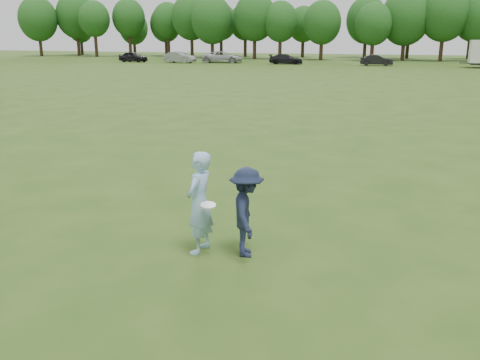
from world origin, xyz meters
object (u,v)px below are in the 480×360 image
Objects in this scene: car_a at (133,57)px; car_f at (376,60)px; defender at (247,212)px; car_d at (286,59)px; car_b at (179,57)px; car_c at (223,57)px; thrower at (199,203)px.

car_a reaches higher than car_f.
defender is 0.36× the size of car_d.
defender is 0.38× the size of car_a.
car_b is 0.81× the size of car_c.
thrower is 0.44× the size of car_a.
thrower is 68.36m from car_a.
car_d is at bearing -100.98° from car_c.
car_c is (5.73, 1.94, 0.03)m from car_b.
defender is at bearing -172.71° from car_d.
thrower is 0.45× the size of car_f.
defender is at bearing -142.61° from car_a.
car_c is at bearing -63.55° from car_b.
car_c reaches higher than car_b.
car_b is (-27.80, 58.88, -0.04)m from defender.
car_c is at bearing -75.53° from car_a.
car_b is at bearing -84.48° from car_a.
car_c reaches higher than car_d.
thrower reaches higher than car_a.
car_d is (9.19, -0.53, -0.14)m from car_c.
defender is 0.35× the size of car_b.
car_b is at bearing 87.76° from car_f.
car_b reaches higher than car_d.
car_f is at bearing -17.93° from defender.
car_a is (-34.30, 59.14, -0.21)m from thrower.
thrower is 64.53m from car_c.
car_a is 22.30m from car_d.
car_f is at bearing -94.95° from car_d.
car_c is (13.07, 1.80, 0.07)m from car_a.
thrower reaches higher than car_b.
car_c is at bearing 83.26° from car_f.
thrower is 1.16× the size of defender.
car_b reaches higher than car_f.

